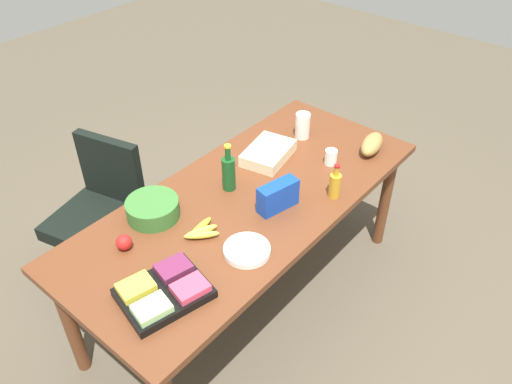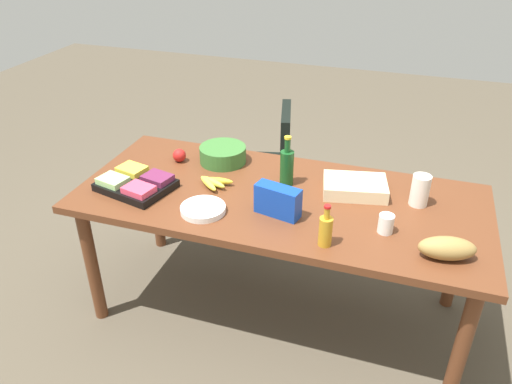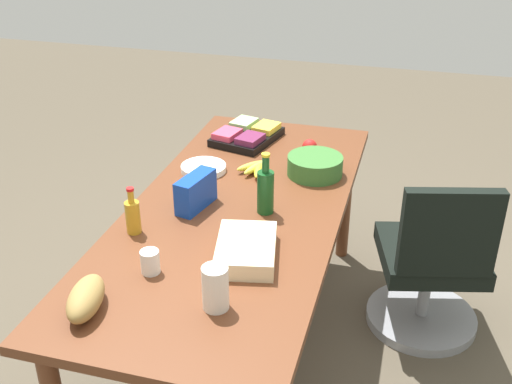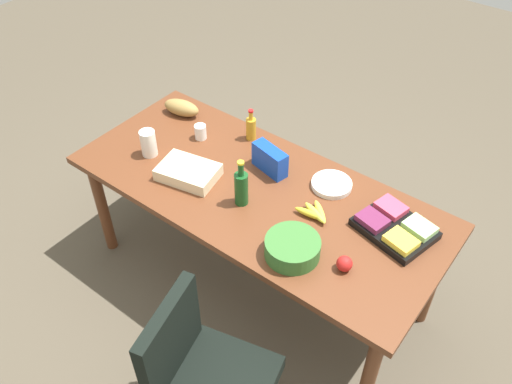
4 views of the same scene
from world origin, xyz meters
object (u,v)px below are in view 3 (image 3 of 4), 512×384
sheet_cake (246,250)px  wine_bottle (265,190)px  dressing_bottle (133,216)px  banana_bunch (255,168)px  apple_red (310,146)px  chip_bag_blue (196,192)px  salad_bowl (315,166)px  mayo_jar (215,288)px  fruit_platter (247,135)px  bread_loaf (86,298)px  paper_plate_stack (204,168)px  office_chair (431,272)px  conference_table (237,224)px  paper_cup (150,262)px

sheet_cake → wine_bottle: bearing=-176.9°
dressing_bottle → sheet_cake: 0.50m
banana_bunch → apple_red: bearing=144.6°
chip_bag_blue → salad_bowl: 0.63m
mayo_jar → sheet_cake: (-0.32, 0.01, -0.04)m
fruit_platter → sheet_cake: size_ratio=1.30×
apple_red → dressing_bottle: size_ratio=0.38×
apple_red → bread_loaf: bearing=-17.7°
bread_loaf → sheet_cake: bearing=136.6°
fruit_platter → chip_bag_blue: bearing=-0.4°
banana_bunch → paper_plate_stack: bearing=-78.2°
office_chair → mayo_jar: 1.39m
bread_loaf → apple_red: bearing=162.3°
conference_table → office_chair: office_chair is taller
banana_bunch → fruit_platter: size_ratio=0.47×
apple_red → banana_bunch: (0.29, -0.21, -0.01)m
paper_cup → dressing_bottle: size_ratio=0.45×
bread_loaf → conference_table: bearing=161.2°
mayo_jar → salad_bowl: 1.10m
mayo_jar → paper_cup: (-0.13, -0.30, -0.03)m
conference_table → fruit_platter: bearing=-167.3°
apple_red → mayo_jar: bearing=-2.5°
conference_table → wine_bottle: size_ratio=7.57×
dressing_bottle → salad_bowl: bearing=139.8°
fruit_platter → paper_plate_stack: size_ratio=1.88×
paper_plate_stack → dressing_bottle: (0.61, -0.08, 0.06)m
office_chair → dressing_bottle: dressing_bottle is taller
office_chair → apple_red: size_ratio=11.61×
chip_bag_blue → sheet_cake: size_ratio=0.69×
conference_table → chip_bag_blue: size_ratio=9.46×
chip_bag_blue → wine_bottle: bearing=97.0°
fruit_platter → paper_plate_stack: bearing=-13.0°
sheet_cake → paper_cup: bearing=-59.0°
conference_table → salad_bowl: size_ratio=7.83×
office_chair → dressing_bottle: (0.68, -1.21, 0.51)m
paper_plate_stack → dressing_bottle: 0.62m
conference_table → bread_loaf: bearing=-18.8°
office_chair → paper_plate_stack: (0.07, -1.13, 0.45)m
banana_bunch → dressing_bottle: bearing=-26.1°
paper_cup → sheet_cake: (-0.19, 0.31, -0.01)m
paper_cup → bread_loaf: size_ratio=0.38×
mayo_jar → paper_cup: size_ratio=1.78×
banana_bunch → chip_bag_blue: bearing=-21.2°
mayo_jar → wine_bottle: 0.67m
chip_bag_blue → dressing_bottle: bearing=-32.8°
banana_bunch → dressing_bottle: size_ratio=0.97×
paper_plate_stack → bread_loaf: bread_loaf is taller
conference_table → dressing_bottle: dressing_bottle is taller
office_chair → wine_bottle: size_ratio=3.21×
mayo_jar → fruit_platter: 1.44m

